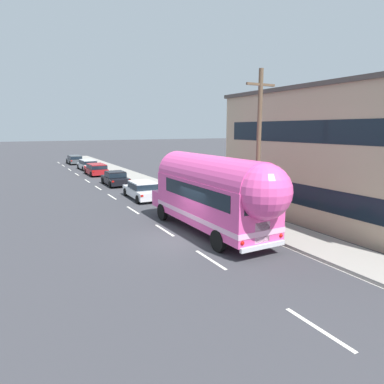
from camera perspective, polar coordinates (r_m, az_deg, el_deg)
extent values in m
plane|color=#38383D|center=(17.15, -2.07, -8.03)|extent=(300.00, 300.00, 0.00)
cube|color=silver|center=(10.78, 20.35, -20.61)|extent=(0.14, 2.40, 0.01)
cube|color=silver|center=(14.73, 3.09, -11.22)|extent=(0.14, 2.40, 0.01)
cube|color=silver|center=(18.78, -4.64, -6.38)|extent=(0.14, 2.40, 0.01)
cube|color=silver|center=(23.57, -9.86, -2.99)|extent=(0.14, 2.40, 0.01)
cube|color=silver|center=(28.49, -13.24, -0.77)|extent=(0.14, 2.40, 0.01)
cube|color=silver|center=(33.07, -15.43, 0.68)|extent=(0.14, 2.40, 0.01)
cube|color=silver|center=(37.76, -17.11, 1.78)|extent=(0.14, 2.40, 0.01)
cube|color=silver|center=(43.54, -18.67, 2.80)|extent=(0.14, 2.40, 0.01)
cube|color=silver|center=(49.03, -19.80, 3.55)|extent=(0.14, 2.40, 0.01)
cube|color=silver|center=(54.66, -20.72, 4.15)|extent=(0.14, 2.40, 0.01)
cube|color=silver|center=(59.66, -21.40, 4.59)|extent=(0.14, 2.40, 0.01)
cube|color=silver|center=(29.32, -5.59, -0.22)|extent=(0.12, 80.00, 0.01)
cube|color=gray|center=(28.09, -1.42, -0.50)|extent=(2.75, 90.00, 0.15)
cube|color=tan|center=(23.89, 27.29, 5.40)|extent=(10.64, 15.53, 7.60)
cube|color=#4C4742|center=(23.94, 28.10, 14.77)|extent=(10.94, 15.83, 0.24)
cube|color=black|center=(20.03, 18.16, -0.51)|extent=(0.08, 13.53, 1.20)
cube|color=black|center=(19.69, 18.75, 9.53)|extent=(0.08, 13.53, 1.20)
cylinder|color=brown|center=(18.65, 11.04, 6.63)|extent=(0.24, 0.24, 8.50)
cube|color=brown|center=(18.75, 11.43, 17.21)|extent=(1.80, 0.12, 0.12)
cube|color=#EA4C9E|center=(17.80, 3.25, -1.50)|extent=(2.58, 8.17, 2.30)
cylinder|color=#EA4C9E|center=(17.60, 3.29, 2.16)|extent=(2.53, 8.07, 2.45)
sphere|color=#EA4C9E|center=(14.40, 11.84, 0.07)|extent=(2.40, 2.40, 2.40)
cube|color=#EA4C9E|center=(22.00, -3.32, -0.97)|extent=(2.27, 1.32, 0.95)
cube|color=#F4B2D6|center=(17.95, 3.23, -3.53)|extent=(2.62, 8.21, 0.24)
cube|color=black|center=(17.44, 3.80, 0.25)|extent=(2.59, 6.37, 0.76)
cube|color=black|center=(14.49, 11.79, -1.88)|extent=(2.00, 0.10, 0.84)
cube|color=#F4B2D6|center=(14.80, 11.63, -6.62)|extent=(0.80, 0.07, 0.90)
cube|color=silver|center=(14.92, 11.77, -8.90)|extent=(2.34, 0.16, 0.20)
sphere|color=red|center=(14.25, 8.36, -8.45)|extent=(0.20, 0.20, 0.20)
sphere|color=red|center=(15.56, 14.58, -7.05)|extent=(0.20, 0.20, 0.20)
cube|color=black|center=(21.24, -2.65, 2.25)|extent=(2.14, 0.12, 0.96)
cube|color=silver|center=(22.64, -4.07, -0.97)|extent=(0.90, 0.11, 0.56)
cylinder|color=black|center=(20.72, -4.96, -3.34)|extent=(0.27, 1.00, 1.00)
cylinder|color=black|center=(21.74, 0.68, -2.64)|extent=(0.27, 1.00, 1.00)
cylinder|color=black|center=(15.52, 4.41, -8.14)|extent=(0.27, 1.00, 1.00)
cylinder|color=black|center=(16.86, 11.12, -6.77)|extent=(0.27, 1.00, 1.00)
cube|color=white|center=(27.26, -8.32, 0.00)|extent=(2.01, 4.81, 0.60)
cube|color=white|center=(27.05, -8.27, 1.15)|extent=(1.73, 2.45, 0.55)
cube|color=black|center=(27.05, -8.27, 1.09)|extent=(1.79, 2.50, 0.43)
cube|color=red|center=(24.75, -8.37, -0.65)|extent=(0.20, 0.05, 0.14)
cube|color=red|center=(25.29, -4.89, -0.34)|extent=(0.20, 0.05, 0.14)
cylinder|color=black|center=(28.63, -11.05, 0.01)|extent=(0.22, 0.65, 0.64)
cylinder|color=black|center=(29.14, -7.69, 0.30)|extent=(0.22, 0.65, 0.64)
cylinder|color=black|center=(25.47, -9.02, -1.22)|extent=(0.22, 0.65, 0.64)
cylinder|color=black|center=(26.04, -5.29, -0.88)|extent=(0.22, 0.65, 0.64)
cube|color=black|center=(34.22, -12.71, 2.00)|extent=(1.87, 4.29, 0.60)
cube|color=black|center=(34.02, -12.69, 2.93)|extent=(1.65, 1.94, 0.55)
cube|color=black|center=(34.03, -12.69, 2.88)|extent=(1.71, 1.98, 0.43)
cube|color=red|center=(31.94, -13.08, 1.71)|extent=(0.20, 0.04, 0.14)
cube|color=red|center=(32.37, -10.36, 1.93)|extent=(0.20, 0.04, 0.14)
cylinder|color=black|center=(35.42, -14.68, 1.87)|extent=(0.21, 0.64, 0.64)
cylinder|color=black|center=(35.85, -11.96, 2.08)|extent=(0.21, 0.64, 0.64)
cylinder|color=black|center=(32.66, -13.51, 1.21)|extent=(0.21, 0.64, 0.64)
cylinder|color=black|center=(33.12, -10.58, 1.45)|extent=(0.21, 0.64, 0.64)
cube|color=#A5191E|center=(42.28, -15.77, 3.45)|extent=(1.93, 4.54, 0.60)
cube|color=#A5191E|center=(41.76, -15.66, 4.17)|extent=(1.72, 3.09, 0.55)
cube|color=black|center=(41.76, -15.66, 4.13)|extent=(1.78, 3.13, 0.43)
cube|color=red|center=(39.88, -16.18, 3.29)|extent=(0.20, 0.04, 0.14)
cube|color=red|center=(40.27, -13.89, 3.46)|extent=(0.20, 0.04, 0.14)
cylinder|color=black|center=(43.63, -17.39, 3.31)|extent=(0.21, 0.64, 0.64)
cylinder|color=black|center=(44.02, -15.08, 3.49)|extent=(0.21, 0.64, 0.64)
cylinder|color=black|center=(40.60, -16.49, 2.85)|extent=(0.21, 0.64, 0.64)
cylinder|color=black|center=(41.02, -14.02, 3.05)|extent=(0.21, 0.64, 0.64)
cube|color=silver|center=(48.18, -17.12, 4.21)|extent=(1.95, 4.34, 0.60)
cube|color=silver|center=(47.66, -17.03, 4.85)|extent=(1.72, 3.08, 0.55)
cube|color=black|center=(47.67, -17.02, 4.81)|extent=(1.78, 3.13, 0.43)
cube|color=red|center=(45.90, -17.49, 4.12)|extent=(0.20, 0.05, 0.14)
cube|color=red|center=(46.27, -15.56, 4.27)|extent=(0.20, 0.05, 0.14)
cylinder|color=black|center=(49.42, -18.48, 4.05)|extent=(0.22, 0.65, 0.64)
cylinder|color=black|center=(49.80, -16.50, 4.20)|extent=(0.22, 0.65, 0.64)
cylinder|color=black|center=(46.61, -17.75, 3.73)|extent=(0.22, 0.65, 0.64)
cylinder|color=black|center=(47.01, -15.66, 3.89)|extent=(0.22, 0.65, 0.64)
cube|color=#474C51|center=(56.63, -19.07, 4.98)|extent=(1.86, 4.48, 0.60)
cube|color=#474C51|center=(56.12, -19.02, 5.53)|extent=(1.65, 3.03, 0.55)
cube|color=black|center=(56.12, -19.02, 5.50)|extent=(1.71, 3.07, 0.43)
cube|color=red|center=(54.28, -19.50, 4.93)|extent=(0.20, 0.04, 0.14)
cube|color=red|center=(54.55, -17.85, 5.05)|extent=(0.20, 0.04, 0.14)
cylinder|color=black|center=(58.02, -20.17, 4.83)|extent=(0.20, 0.64, 0.64)
cylinder|color=black|center=(58.30, -18.47, 4.96)|extent=(0.20, 0.64, 0.64)
cylinder|color=black|center=(55.00, -19.68, 4.58)|extent=(0.20, 0.64, 0.64)
cylinder|color=black|center=(55.30, -17.89, 4.72)|extent=(0.20, 0.64, 0.64)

